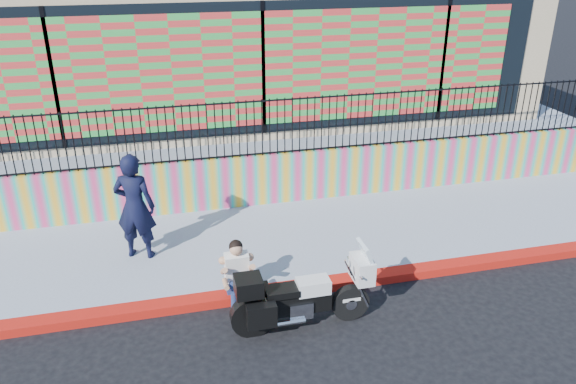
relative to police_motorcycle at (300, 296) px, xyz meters
name	(u,v)px	position (x,y,z in m)	size (l,w,h in m)	color
ground	(315,289)	(0.51, 0.89, -0.55)	(90.00, 90.00, 0.00)	black
red_curb	(315,286)	(0.51, 0.89, -0.48)	(16.00, 0.30, 0.15)	red
sidewalk	(291,239)	(0.51, 2.54, -0.48)	(16.00, 3.00, 0.15)	gray
mural_wall	(273,178)	(0.51, 4.14, 0.15)	(16.00, 0.20, 1.10)	#E43C77
metal_fence	(273,127)	(0.51, 4.14, 1.30)	(15.80, 0.04, 1.20)	black
elevated_platform	(236,115)	(0.51, 9.24, 0.07)	(16.00, 10.00, 1.25)	gray
storefront_building	(234,25)	(0.51, 9.02, 2.70)	(14.00, 8.06, 4.00)	tan
police_motorcycle	(300,296)	(0.00, 0.00, 0.00)	(2.11, 0.70, 1.32)	black
police_officer	(135,207)	(-2.32, 2.48, 0.58)	(0.71, 0.47, 1.95)	black
seated_man	(238,280)	(-0.79, 0.80, -0.10)	(0.54, 0.71, 1.06)	navy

